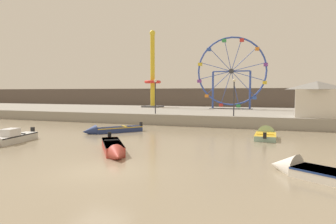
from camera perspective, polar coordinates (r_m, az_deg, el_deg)
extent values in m
plane|color=gray|center=(14.07, -13.04, -10.97)|extent=(240.00, 240.00, 0.00)
cube|color=gray|center=(39.82, 8.96, -0.51)|extent=(110.00, 19.06, 1.17)
cube|color=#564C47|center=(64.25, 13.12, 2.52)|extent=(140.00, 3.00, 4.40)
cube|color=silver|center=(23.82, -27.42, -4.58)|extent=(1.57, 3.83, 0.53)
cube|color=black|center=(23.79, -27.44, -4.04)|extent=(1.59, 3.80, 0.08)
cube|color=black|center=(25.31, -24.67, -3.17)|extent=(0.27, 0.23, 0.44)
cube|color=silver|center=(23.39, -28.18, -3.47)|extent=(0.99, 1.23, 0.51)
cube|color=black|center=(24.14, -26.75, -3.75)|extent=(0.90, 0.29, 0.06)
cube|color=#B24238|center=(18.40, -10.68, -6.55)|extent=(3.25, 3.97, 0.55)
cube|color=black|center=(18.36, -10.69, -5.84)|extent=(3.25, 3.95, 0.08)
cone|color=#B24238|center=(15.84, -9.81, -8.23)|extent=(1.46, 1.50, 0.98)
cube|color=black|center=(20.48, -11.24, -4.42)|extent=(0.31, 0.30, 0.44)
cube|color=black|center=(18.86, -10.83, -5.37)|extent=(0.81, 0.64, 0.06)
cube|color=navy|center=(26.88, -9.50, -3.35)|extent=(3.57, 3.93, 0.46)
cube|color=gold|center=(26.86, -9.50, -2.95)|extent=(3.55, 3.91, 0.08)
cone|color=navy|center=(26.08, -14.97, -3.65)|extent=(1.56, 1.57, 1.07)
cube|color=black|center=(27.69, -5.25, -2.40)|extent=(0.31, 0.31, 0.44)
cube|color=gold|center=(27.04, -8.47, -2.74)|extent=(0.84, 0.74, 0.06)
cube|color=#93BCAD|center=(23.65, 18.30, -4.55)|extent=(1.52, 2.92, 0.40)
cube|color=gold|center=(23.63, 18.31, -4.17)|extent=(1.54, 2.89, 0.08)
cone|color=#93BCAD|center=(25.47, 18.43, -3.97)|extent=(1.43, 0.81, 1.43)
cube|color=black|center=(22.07, 18.20, -4.33)|extent=(0.24, 0.20, 0.44)
cube|color=gold|center=(23.26, 18.29, -4.12)|extent=(1.28, 0.17, 0.06)
cone|color=silver|center=(14.60, 21.43, -9.73)|extent=(1.75, 1.76, 1.29)
torus|color=#334CA8|center=(43.67, 12.14, 7.71)|extent=(9.86, 0.24, 9.86)
cylinder|color=#38383D|center=(43.67, 12.14, 7.71)|extent=(0.70, 0.50, 0.70)
cylinder|color=#334CA8|center=(43.67, 11.18, 4.70)|extent=(1.48, 0.08, 4.62)
cube|color=red|center=(43.82, 10.22, 1.34)|extent=(0.56, 0.48, 0.44)
cylinder|color=#334CA8|center=(43.51, 12.80, 4.62)|extent=(1.16, 0.08, 4.70)
cube|color=#33934C|center=(43.48, 13.46, 1.16)|extent=(0.56, 0.48, 0.44)
cylinder|color=#334CA8|center=(43.40, 14.26, 5.37)|extent=(3.34, 0.08, 3.57)
cube|color=#3356B7|center=(43.26, 16.38, 2.64)|extent=(0.56, 0.48, 0.44)
cylinder|color=#334CA8|center=(43.38, 15.16, 6.75)|extent=(4.62, 0.08, 1.48)
cube|color=yellow|center=(43.22, 18.19, 5.40)|extent=(0.56, 0.48, 0.44)
cylinder|color=#334CA8|center=(43.46, 15.24, 8.39)|extent=(4.70, 0.08, 1.16)
cube|color=purple|center=(43.36, 18.37, 8.69)|extent=(0.56, 0.48, 0.44)
cylinder|color=#334CA8|center=(43.62, 14.49, 9.84)|extent=(3.57, 0.08, 3.34)
cube|color=orange|center=(43.65, 16.87, 11.59)|extent=(0.56, 0.48, 0.44)
cylinder|color=#334CA8|center=(43.80, 13.11, 10.70)|extent=(1.48, 0.08, 4.62)
cube|color=red|center=(44.02, 14.09, 13.31)|extent=(0.56, 0.48, 0.44)
cylinder|color=#334CA8|center=(43.97, 11.47, 10.76)|extent=(1.16, 0.08, 4.70)
cube|color=#33934C|center=(44.35, 10.80, 13.40)|extent=(0.56, 0.48, 0.44)
cylinder|color=#334CA8|center=(44.08, 10.03, 9.99)|extent=(3.34, 0.08, 3.57)
cube|color=#3356B7|center=(44.57, 7.93, 11.86)|extent=(0.56, 0.48, 0.44)
cylinder|color=#334CA8|center=(44.09, 9.15, 8.62)|extent=(4.62, 0.08, 1.48)
cube|color=yellow|center=(44.61, 6.22, 9.14)|extent=(0.56, 0.48, 0.44)
cylinder|color=#334CA8|center=(44.01, 9.08, 7.01)|extent=(4.70, 0.08, 1.16)
cube|color=purple|center=(44.47, 6.09, 5.94)|extent=(0.56, 0.48, 0.44)
cylinder|color=#334CA8|center=(43.86, 9.82, 5.57)|extent=(3.57, 0.08, 3.34)
cube|color=orange|center=(44.18, 7.54, 3.10)|extent=(0.56, 0.48, 0.44)
cylinder|color=#334CA8|center=(44.00, 8.66, 4.19)|extent=(0.28, 0.28, 5.41)
cylinder|color=#334CA8|center=(43.30, 15.57, 4.10)|extent=(0.28, 0.28, 5.41)
cylinder|color=#334CA8|center=(43.67, 12.14, 7.71)|extent=(5.29, 0.18, 0.18)
cube|color=#4C4C51|center=(43.63, 12.04, 0.66)|extent=(6.09, 1.20, 0.08)
cylinder|color=gold|center=(47.52, -3.00, 7.85)|extent=(0.70, 0.70, 11.45)
torus|color=red|center=(47.43, -2.99, 5.83)|extent=(2.64, 2.64, 0.44)
sphere|color=yellow|center=(48.32, -3.02, 15.00)|extent=(0.90, 0.90, 0.90)
cube|color=#4C4C51|center=(47.46, -2.97, 1.08)|extent=(2.80, 2.80, 0.24)
cube|color=silver|center=(31.99, 26.74, 1.55)|extent=(3.97, 3.25, 2.70)
pyramid|color=gray|center=(31.98, 26.83, 4.64)|extent=(4.37, 3.57, 0.80)
cylinder|color=#2D2D33|center=(30.48, 12.61, 2.49)|extent=(0.12, 0.12, 3.46)
sphere|color=#F2EACC|center=(30.49, 12.67, 6.00)|extent=(0.32, 0.32, 0.32)
cylinder|color=#2D2D33|center=(33.12, -2.46, 2.74)|extent=(0.12, 0.12, 3.53)
sphere|color=#F2EACC|center=(33.14, -2.47, 6.04)|extent=(0.32, 0.32, 0.32)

